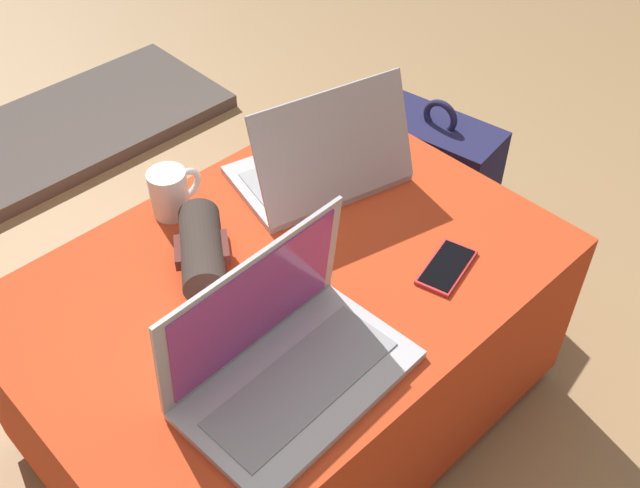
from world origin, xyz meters
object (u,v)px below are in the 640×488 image
cell_phone (447,267)px  laptop_near (284,356)px  laptop_far (322,164)px  backpack (432,192)px  coffee_mug (171,192)px  wrist_brace (202,250)px

cell_phone → laptop_near: bearing=-108.6°
laptop_far → backpack: 0.49m
backpack → coffee_mug: (-0.67, 0.15, 0.30)m
laptop_far → backpack: laptop_far is taller
laptop_near → cell_phone: (0.38, -0.03, -0.05)m
cell_phone → coffee_mug: bearing=-165.5°
laptop_far → backpack: (0.39, -0.01, -0.30)m
laptop_far → cell_phone: bearing=101.9°
laptop_far → cell_phone: 0.35m
backpack → wrist_brace: (-0.72, -0.02, 0.29)m
laptop_near → cell_phone: size_ratio=2.59×
wrist_brace → laptop_far: bearing=4.0°
backpack → coffee_mug: 0.75m
laptop_near → backpack: laptop_near is taller
backpack → wrist_brace: size_ratio=2.27×
cell_phone → wrist_brace: wrist_brace is taller
laptop_near → laptop_far: 0.50m
coffee_mug → backpack: bearing=-12.6°
laptop_near → coffee_mug: bearing=73.7°
backpack → coffee_mug: coffee_mug is taller
backpack → laptop_near: bearing=102.9°
backpack → cell_phone: bearing=121.3°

